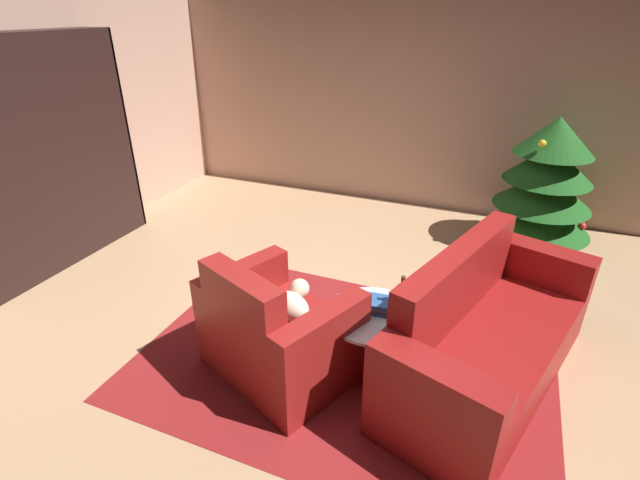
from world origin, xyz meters
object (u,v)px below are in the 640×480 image
at_px(couch_red, 485,339).
at_px(coffee_table, 373,320).
at_px(decorated_tree, 545,183).
at_px(bookshelf_unit, 52,155).
at_px(book_stack_on_table, 378,305).
at_px(bottle_on_table, 401,299).
at_px(armchair_red, 277,334).

xyz_separation_m(couch_red, coffee_table, (-0.69, -0.21, 0.10)).
bearing_deg(decorated_tree, couch_red, -98.62).
distance_m(bookshelf_unit, book_stack_on_table, 3.25).
height_order(bookshelf_unit, bottle_on_table, bookshelf_unit).
bearing_deg(bottle_on_table, coffee_table, -156.50).
height_order(bookshelf_unit, decorated_tree, bookshelf_unit).
distance_m(armchair_red, couch_red, 1.33).
bearing_deg(armchair_red, decorated_tree, 59.32).
relative_size(book_stack_on_table, bottle_on_table, 0.73).
xyz_separation_m(book_stack_on_table, decorated_tree, (1.01, 2.37, 0.16)).
bearing_deg(decorated_tree, bookshelf_unit, -155.08).
xyz_separation_m(couch_red, book_stack_on_table, (-0.67, -0.16, 0.19)).
xyz_separation_m(bookshelf_unit, armchair_red, (2.60, -0.73, -0.70)).
height_order(coffee_table, book_stack_on_table, book_stack_on_table).
bearing_deg(armchair_red, book_stack_on_table, 27.51).
bearing_deg(book_stack_on_table, coffee_table, -104.46).
distance_m(bookshelf_unit, couch_red, 3.93).
xyz_separation_m(armchair_red, couch_red, (1.25, 0.46, -0.01)).
bearing_deg(bottle_on_table, bookshelf_unit, 173.02).
distance_m(couch_red, decorated_tree, 2.27).
bearing_deg(book_stack_on_table, bottle_on_table, 7.81).
xyz_separation_m(bookshelf_unit, book_stack_on_table, (3.18, -0.43, -0.51)).
distance_m(bookshelf_unit, decorated_tree, 4.63).
relative_size(bookshelf_unit, decorated_tree, 1.55).
relative_size(bottle_on_table, decorated_tree, 0.21).
bearing_deg(couch_red, bookshelf_unit, 176.05).
xyz_separation_m(armchair_red, bottle_on_table, (0.72, 0.32, 0.26)).
distance_m(armchair_red, coffee_table, 0.63).
relative_size(armchair_red, book_stack_on_table, 5.61).
distance_m(couch_red, book_stack_on_table, 0.72).
xyz_separation_m(couch_red, bottle_on_table, (-0.53, -0.14, 0.26)).
bearing_deg(bottle_on_table, couch_red, 14.88).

